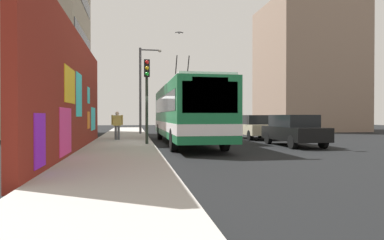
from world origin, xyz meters
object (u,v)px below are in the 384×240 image
at_px(pedestrian_midblock, 117,123).
at_px(traffic_light, 147,87).
at_px(parked_car_black, 294,130).
at_px(city_bus, 186,111).
at_px(street_lamp, 143,84).
at_px(parked_car_champagne, 256,126).

bearing_deg(pedestrian_midblock, traffic_light, -155.47).
xyz_separation_m(pedestrian_midblock, traffic_light, (-3.45, -1.58, 1.84)).
bearing_deg(traffic_light, parked_car_black, -95.29).
xyz_separation_m(city_bus, street_lamp, (8.85, 2.06, 2.20)).
height_order(parked_car_black, pedestrian_midblock, pedestrian_midblock).
xyz_separation_m(pedestrian_midblock, street_lamp, (6.74, -1.67, 2.88)).
relative_size(city_bus, pedestrian_midblock, 7.28).
xyz_separation_m(parked_car_black, traffic_light, (0.68, 7.35, 2.11)).
xyz_separation_m(parked_car_champagne, traffic_light, (-4.83, 7.35, 2.11)).
xyz_separation_m(traffic_light, street_lamp, (10.19, -0.09, 1.04)).
relative_size(city_bus, traffic_light, 2.87).
xyz_separation_m(city_bus, traffic_light, (-1.35, 2.15, 1.16)).
relative_size(parked_car_black, traffic_light, 1.06).
bearing_deg(city_bus, pedestrian_midblock, 60.54).
bearing_deg(city_bus, parked_car_champagne, -56.20).
xyz_separation_m(city_bus, pedestrian_midblock, (2.10, 3.73, -0.68)).
bearing_deg(street_lamp, traffic_light, 179.49).
bearing_deg(pedestrian_midblock, city_bus, -119.46).
relative_size(city_bus, parked_car_champagne, 2.91).
height_order(parked_car_black, traffic_light, traffic_light).
bearing_deg(parked_car_black, traffic_light, 84.71).
relative_size(parked_car_champagne, street_lamp, 0.61).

